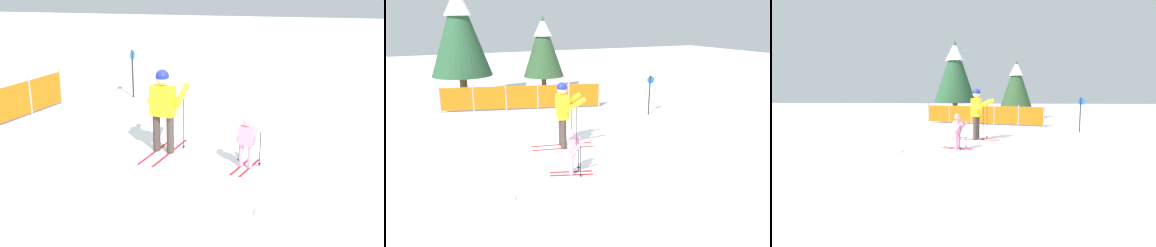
% 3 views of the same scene
% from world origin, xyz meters
% --- Properties ---
extents(ground_plane, '(60.00, 60.00, 0.00)m').
position_xyz_m(ground_plane, '(0.00, 0.00, 0.00)').
color(ground_plane, white).
extents(skier_adult, '(1.79, 0.89, 1.85)m').
position_xyz_m(skier_adult, '(-0.17, 0.15, 1.11)').
color(skier_adult, maroon).
rests_on(skier_adult, ground_plane).
extents(skier_child, '(1.03, 0.59, 1.08)m').
position_xyz_m(skier_child, '(-0.72, -1.69, 0.62)').
color(skier_child, maroon).
rests_on(skier_child, ground_plane).
extents(safety_fence, '(6.04, 1.66, 1.05)m').
position_xyz_m(safety_fence, '(0.02, 4.88, 0.53)').
color(safety_fence, gray).
rests_on(safety_fence, ground_plane).
extents(conifer_far, '(2.63, 2.63, 4.88)m').
position_xyz_m(conifer_far, '(-1.73, 8.16, 3.02)').
color(conifer_far, '#4C3823').
rests_on(conifer_far, ground_plane).
extents(conifer_near, '(1.95, 1.95, 3.62)m').
position_xyz_m(conifer_near, '(2.07, 8.11, 2.24)').
color(conifer_near, '#4C3823').
rests_on(conifer_near, ground_plane).
extents(trail_marker, '(0.28, 0.07, 1.48)m').
position_xyz_m(trail_marker, '(4.15, 2.20, 0.91)').
color(trail_marker, black).
rests_on(trail_marker, ground_plane).
extents(snow_mound, '(0.79, 0.67, 0.32)m').
position_xyz_m(snow_mound, '(-2.63, -2.31, 0.00)').
color(snow_mound, white).
rests_on(snow_mound, ground_plane).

